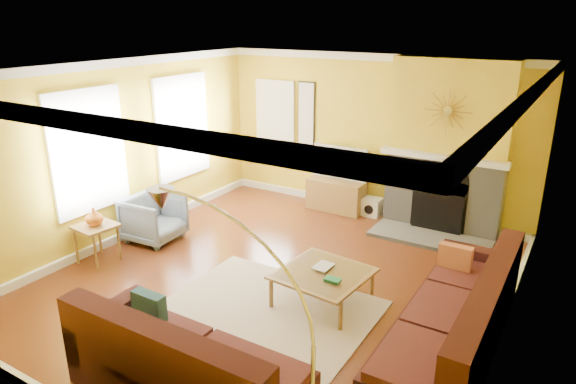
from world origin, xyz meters
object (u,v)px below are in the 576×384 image
Objects in this scene: coffee_table at (323,286)px; side_table at (98,243)px; armchair at (154,218)px; sectional_sofa at (321,299)px; media_console at (336,195)px; arc_lamp at (242,346)px.

side_table is at bearing -167.86° from coffee_table.
coffee_table is 1.29× the size of armchair.
sectional_sofa is 3.46m from armchair.
side_table reaches higher than coffee_table.
sectional_sofa is 3.75× the size of coffee_table.
side_table is (-0.15, -0.94, -0.08)m from armchair.
armchair is at bearing 164.77° from sectional_sofa.
arc_lamp reaches higher than media_console.
media_console is at bearing 113.52° from sectional_sofa.
media_console is 0.47× the size of arc_lamp.
armchair reaches higher than media_console.
side_table is at bearing 155.36° from arc_lamp.
arc_lamp is (1.81, -5.27, 0.79)m from media_console.
armchair is at bearing 81.04° from side_table.
sectional_sofa is 1.88m from arc_lamp.
coffee_table is at bearing 12.14° from side_table.
arc_lamp is at bearing -24.64° from side_table.
arc_lamp reaches higher than side_table.
media_console reaches higher than coffee_table.
coffee_table is 2.62m from arc_lamp.
sectional_sofa reaches higher than coffee_table.
coffee_table is 3.12m from media_console.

